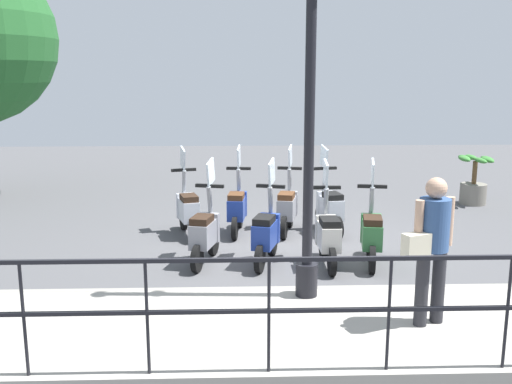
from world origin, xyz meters
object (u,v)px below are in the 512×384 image
at_px(pedestrian_with_bag, 432,240).
at_px(scooter_far_1, 287,207).
at_px(scooter_near_3, 205,232).
at_px(scooter_far_0, 329,207).
at_px(scooter_near_1, 328,235).
at_px(lamp_post_near, 309,126).
at_px(scooter_near_2, 266,233).
at_px(scooter_far_2, 237,207).
at_px(scooter_near_0, 371,233).
at_px(potted_palm, 474,184).
at_px(scooter_far_3, 188,209).

bearing_deg(pedestrian_with_bag, scooter_far_1, -6.68).
distance_m(scooter_near_3, scooter_far_0, 2.65).
bearing_deg(scooter_far_0, scooter_near_1, 158.51).
height_order(pedestrian_with_bag, scooter_near_1, pedestrian_with_bag).
bearing_deg(scooter_near_3, lamp_post_near, -128.24).
bearing_deg(lamp_post_near, scooter_near_2, 13.80).
xyz_separation_m(lamp_post_near, scooter_far_2, (3.33, 0.83, -1.71)).
distance_m(lamp_post_near, scooter_near_1, 2.32).
bearing_deg(scooter_near_2, scooter_far_0, -19.88).
height_order(scooter_near_0, scooter_near_1, same).
bearing_deg(scooter_near_1, scooter_far_0, -9.99).
relative_size(pedestrian_with_bag, potted_palm, 1.50).
bearing_deg(potted_palm, scooter_far_0, 122.62).
distance_m(scooter_near_2, scooter_near_3, 0.91).
relative_size(pedestrian_with_bag, scooter_far_2, 1.03).
bearing_deg(scooter_far_3, scooter_near_1, -144.13).
relative_size(scooter_near_2, scooter_far_3, 1.00).
xyz_separation_m(scooter_near_2, scooter_far_3, (1.57, 1.29, 0.00)).
bearing_deg(scooter_near_2, scooter_near_0, -76.52).
bearing_deg(scooter_near_1, scooter_far_2, 35.73).
bearing_deg(potted_palm, scooter_far_2, 113.30).
xyz_separation_m(scooter_near_1, scooter_far_2, (1.83, 1.32, 0.00)).
height_order(lamp_post_near, scooter_near_1, lamp_post_near).
relative_size(pedestrian_with_bag, scooter_far_0, 1.03).
relative_size(scooter_near_1, scooter_far_2, 1.00).
height_order(scooter_near_3, scooter_far_0, same).
bearing_deg(scooter_far_0, scooter_near_0, 179.73).
xyz_separation_m(scooter_far_2, scooter_far_3, (-0.12, 0.86, 0.00)).
height_order(potted_palm, scooter_near_3, scooter_near_3).
bearing_deg(pedestrian_with_bag, scooter_near_2, 10.74).
xyz_separation_m(potted_palm, scooter_near_0, (-3.99, 3.18, 0.04)).
bearing_deg(potted_palm, lamp_post_near, 142.03).
bearing_deg(scooter_far_3, potted_palm, -84.89).
distance_m(potted_palm, scooter_near_3, 6.84).
xyz_separation_m(lamp_post_near, scooter_near_1, (1.50, -0.49, -1.71)).
distance_m(pedestrian_with_bag, scooter_near_2, 3.02).
height_order(lamp_post_near, scooter_far_1, lamp_post_near).
height_order(pedestrian_with_bag, potted_palm, pedestrian_with_bag).
bearing_deg(scooter_far_1, lamp_post_near, -168.42).
bearing_deg(scooter_near_0, scooter_near_2, 97.47).
bearing_deg(pedestrian_with_bag, scooter_far_0, -16.51).
distance_m(scooter_near_2, scooter_far_0, 2.05).
distance_m(pedestrian_with_bag, scooter_near_3, 3.62).
relative_size(scooter_near_3, scooter_far_1, 1.00).
height_order(pedestrian_with_bag, scooter_far_1, pedestrian_with_bag).
xyz_separation_m(scooter_near_1, scooter_far_3, (1.71, 2.19, 0.00)).
relative_size(scooter_near_3, scooter_far_2, 1.00).
height_order(pedestrian_with_bag, scooter_far_0, pedestrian_with_bag).
bearing_deg(scooter_far_0, scooter_far_1, 75.79).
xyz_separation_m(lamp_post_near, scooter_near_0, (1.56, -1.15, -1.71)).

